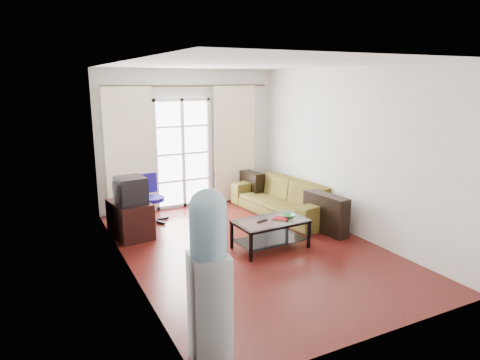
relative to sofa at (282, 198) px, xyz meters
name	(u,v)px	position (x,y,z in m)	size (l,w,h in m)	color
floor	(250,248)	(-1.31, -1.18, -0.33)	(5.20, 5.20, 0.00)	#551914
ceiling	(251,64)	(-1.31, -1.18, 2.37)	(5.20, 5.20, 0.00)	white
wall_back	(189,139)	(-1.31, 1.42, 1.02)	(3.60, 0.02, 2.70)	white
wall_front	(384,207)	(-1.31, -3.78, 1.02)	(3.60, 0.02, 2.70)	white
wall_left	(125,172)	(-3.11, -1.18, 1.02)	(0.02, 5.20, 2.70)	white
wall_right	(348,151)	(0.49, -1.18, 1.02)	(0.02, 5.20, 2.70)	white
french_door	(183,154)	(-1.46, 1.36, 0.75)	(1.16, 0.06, 2.15)	white
curtain_rod	(189,86)	(-1.31, 1.32, 2.05)	(0.04, 0.04, 3.30)	#4C3F2D
curtain_left	(130,152)	(-2.51, 1.30, 0.87)	(0.90, 0.07, 2.35)	#F4EDC4
curtain_right	(235,144)	(-0.36, 1.30, 0.87)	(0.90, 0.07, 2.35)	#F4EDC4
radiator	(228,186)	(-0.51, 1.32, 0.00)	(0.64, 0.12, 0.64)	gray
sofa	(282,198)	(0.00, 0.00, 0.00)	(1.14, 2.34, 0.66)	brown
coffee_table	(270,230)	(-1.05, -1.33, -0.05)	(1.11, 0.67, 0.44)	silver
bowl	(288,216)	(-0.74, -1.33, 0.14)	(0.24, 0.24, 0.05)	green
book	(279,220)	(-0.94, -1.39, 0.12)	(0.27, 0.27, 0.02)	maroon
remote	(262,221)	(-1.18, -1.31, 0.12)	(0.18, 0.05, 0.02)	black
tv_stand	(130,219)	(-2.82, 0.13, -0.04)	(0.53, 0.79, 0.58)	black
crt_tv	(130,190)	(-2.82, 0.06, 0.46)	(0.50, 0.50, 0.42)	black
task_chair	(152,208)	(-2.30, 0.71, -0.08)	(0.66, 0.66, 0.86)	black
water_cooler	(209,276)	(-2.91, -3.42, 0.52)	(0.38, 0.37, 1.62)	silver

